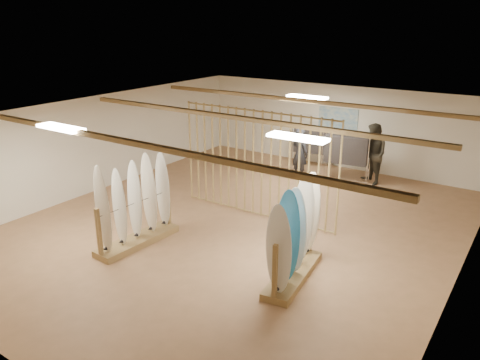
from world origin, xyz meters
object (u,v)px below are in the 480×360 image
Objects in this scene: clothing_rack_b at (346,150)px; rack_right at (294,248)px; clothing_rack_a at (313,141)px; shopper_a at (300,150)px; shopper_b at (373,150)px; rack_left at (136,216)px.

rack_right is at bearing -85.63° from clothing_rack_b.
rack_right is 1.48× the size of clothing_rack_a.
clothing_rack_a is 1.63m from clothing_rack_b.
shopper_a reaches higher than clothing_rack_a.
shopper_b is (-0.63, 6.38, 0.40)m from rack_right.
rack_left is 7.67m from shopper_b.
shopper_b is (3.04, 7.03, 0.39)m from rack_left.
shopper_b is at bearing 88.25° from rack_right.
rack_left is 1.00× the size of rack_right.
shopper_b is at bearing -144.29° from shopper_a.
clothing_rack_a is at bearing -152.73° from shopper_b.
clothing_rack_a is 0.93× the size of clothing_rack_b.
shopper_b reaches higher than clothing_rack_a.
rack_left is at bearing -73.45° from shopper_b.
clothing_rack_a is (-2.90, 6.89, 0.26)m from rack_right.
rack_right is 6.43m from shopper_b.
shopper_a is at bearing 108.59° from rack_right.
shopper_b reaches higher than shopper_a.
rack_right is 6.38m from clothing_rack_b.
shopper_b reaches higher than rack_right.
clothing_rack_a is at bearing -66.60° from shopper_a.
rack_right is (3.67, 0.65, -0.01)m from rack_left.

